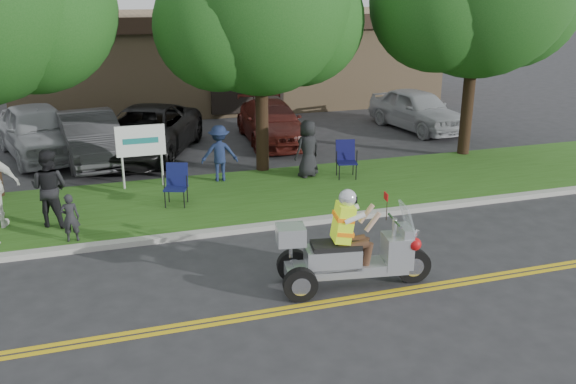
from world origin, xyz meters
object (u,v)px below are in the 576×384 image
object	(u,v)px
parked_car_mid	(146,132)
parked_car_right	(272,122)
spectator_adult_mid	(50,188)
parked_car_left	(90,138)
trike_scooter	(348,254)
lawn_chair_a	(176,182)
parked_car_far_right	(417,110)
lawn_chair_b	(346,156)
parked_car_far_left	(39,131)

from	to	relation	value
parked_car_mid	parked_car_right	xyz separation A→B (m)	(4.28, 0.57, -0.09)
spectator_adult_mid	parked_car_left	xyz separation A→B (m)	(0.86, 5.44, -0.21)
trike_scooter	parked_car_right	xyz separation A→B (m)	(1.70, 10.71, 0.03)
lawn_chair_a	spectator_adult_mid	world-z (taller)	spectator_adult_mid
parked_car_mid	parked_car_far_right	xyz separation A→B (m)	(9.95, 0.68, -0.01)
spectator_adult_mid	parked_car_right	distance (m)	9.25
lawn_chair_b	parked_car_left	bearing A→B (deg)	160.93
spectator_adult_mid	parked_car_far_right	xyz separation A→B (m)	(12.49, 6.35, -0.21)
lawn_chair_b	parked_car_mid	xyz separation A→B (m)	(-5.01, 4.28, 0.09)
lawn_chair_b	parked_car_right	bearing A→B (deg)	110.65
lawn_chair_a	lawn_chair_b	world-z (taller)	lawn_chair_b
parked_car_far_left	parked_car_right	size ratio (longest dim) A/B	1.06
lawn_chair_a	parked_car_right	size ratio (longest dim) A/B	0.21
spectator_adult_mid	parked_car_left	size ratio (longest dim) A/B	0.38
lawn_chair_a	parked_car_far_right	size ratio (longest dim) A/B	0.22
parked_car_far_left	parked_car_far_right	size ratio (longest dim) A/B	1.10
lawn_chair_a	lawn_chair_b	distance (m)	4.81
lawn_chair_b	parked_car_right	distance (m)	4.90
trike_scooter	parked_car_left	bearing A→B (deg)	122.18
trike_scooter	lawn_chair_a	world-z (taller)	trike_scooter
lawn_chair_a	parked_car_far_left	size ratio (longest dim) A/B	0.20
spectator_adult_mid	parked_car_far_right	bearing A→B (deg)	-126.24
lawn_chair_a	parked_car_far_right	world-z (taller)	parked_car_far_right
parked_car_right	parked_car_far_right	size ratio (longest dim) A/B	1.04
lawn_chair_b	parked_car_mid	world-z (taller)	parked_car_mid
trike_scooter	parked_car_right	size ratio (longest dim) A/B	0.61
trike_scooter	lawn_chair_b	xyz separation A→B (m)	(2.43, 5.86, 0.03)
trike_scooter	parked_car_far_left	world-z (taller)	trike_scooter
lawn_chair_a	parked_car_far_left	xyz separation A→B (m)	(-3.45, 5.97, 0.17)
parked_car_right	lawn_chair_a	bearing A→B (deg)	-121.78
parked_car_mid	parked_car_right	size ratio (longest dim) A/B	1.19
lawn_chair_a	parked_car_left	world-z (taller)	parked_car_left
parked_car_left	lawn_chair_b	bearing A→B (deg)	-40.72
trike_scooter	parked_car_left	world-z (taller)	trike_scooter
parked_car_left	parked_car_mid	bearing A→B (deg)	-1.83
lawn_chair_b	spectator_adult_mid	xyz separation A→B (m)	(-7.54, -1.39, 0.29)
lawn_chair_b	spectator_adult_mid	bearing A→B (deg)	-157.41
trike_scooter	lawn_chair_a	size ratio (longest dim) A/B	2.84
lawn_chair_b	trike_scooter	bearing A→B (deg)	-100.30
parked_car_far_left	lawn_chair_a	bearing A→B (deg)	-75.40
lawn_chair_a	parked_car_right	distance (m)	6.95
spectator_adult_mid	parked_car_mid	distance (m)	6.21
spectator_adult_mid	parked_car_far_right	size ratio (longest dim) A/B	0.39
lawn_chair_a	trike_scooter	bearing A→B (deg)	-45.95
parked_car_mid	parked_car_far_right	world-z (taller)	parked_car_mid
parked_car_far_right	parked_car_mid	bearing A→B (deg)	175.80
parked_car_left	lawn_chair_a	bearing A→B (deg)	-77.74
trike_scooter	parked_car_far_right	world-z (taller)	trike_scooter
trike_scooter	lawn_chair_b	bearing A→B (deg)	76.45
parked_car_far_right	lawn_chair_b	bearing A→B (deg)	-143.02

